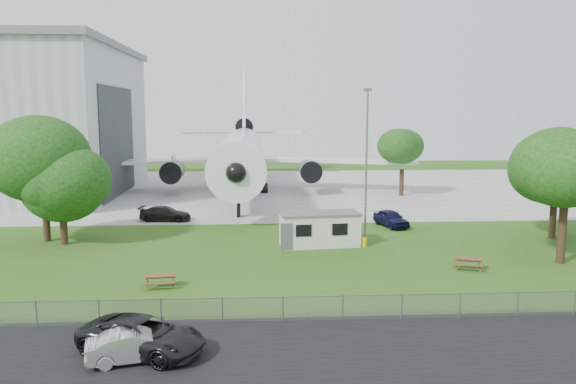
{
  "coord_description": "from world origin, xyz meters",
  "views": [
    {
      "loc": [
        -0.3,
        -36.25,
        10.44
      ],
      "look_at": [
        2.28,
        8.0,
        4.0
      ],
      "focal_mm": 35.0,
      "sensor_mm": 36.0,
      "label": 1
    }
  ],
  "objects": [
    {
      "name": "airliner",
      "position": [
        -2.0,
        35.86,
        5.27
      ],
      "size": [
        46.36,
        47.73,
        17.69
      ],
      "color": "white",
      "rests_on": "ground"
    },
    {
      "name": "tree_east_back",
      "position": [
        24.13,
        7.77,
        5.4
      ],
      "size": [
        6.66,
        6.66,
        8.75
      ],
      "color": "#382619",
      "rests_on": "ground"
    },
    {
      "name": "concrete_apron",
      "position": [
        0.0,
        38.0,
        0.01
      ],
      "size": [
        120.0,
        46.0,
        0.03
      ],
      "primitive_type": "cube",
      "color": "#B7B7B2",
      "rests_on": "ground"
    },
    {
      "name": "tree_east_front",
      "position": [
        20.69,
        0.27,
        6.71
      ],
      "size": [
        6.22,
        6.22,
        9.84
      ],
      "color": "#382619",
      "rests_on": "ground"
    },
    {
      "name": "picnic_east",
      "position": [
        13.74,
        -0.87,
        0.0
      ],
      "size": [
        2.19,
        2.0,
        0.76
      ],
      "primitive_type": null,
      "rotation": [
        0.0,
        0.0,
        -0.33
      ],
      "color": "brown",
      "rests_on": "ground"
    },
    {
      "name": "ground",
      "position": [
        0.0,
        0.0,
        0.0
      ],
      "size": [
        160.0,
        160.0,
        0.0
      ],
      "primitive_type": "plane",
      "color": "#3D6920"
    },
    {
      "name": "lamp_mast",
      "position": [
        8.2,
        6.2,
        6.0
      ],
      "size": [
        0.16,
        0.16,
        12.0
      ],
      "primitive_type": "cylinder",
      "color": "slate",
      "rests_on": "ground"
    },
    {
      "name": "picnic_west",
      "position": [
        -6.03,
        -3.58,
        0.0
      ],
      "size": [
        1.95,
        1.69,
        0.76
      ],
      "primitive_type": null,
      "rotation": [
        0.0,
        0.0,
        0.11
      ],
      "color": "brown",
      "rests_on": "ground"
    },
    {
      "name": "tree_far_apron",
      "position": [
        17.73,
        31.58,
        5.6
      ],
      "size": [
        5.64,
        5.64,
        8.44
      ],
      "color": "#382619",
      "rests_on": "ground"
    },
    {
      "name": "tree_west_big",
      "position": [
        -17.16,
        9.11,
        6.2
      ],
      "size": [
        8.28,
        8.28,
        10.35
      ],
      "color": "#382619",
      "rests_on": "ground"
    },
    {
      "name": "car_ne_hatch",
      "position": [
        11.96,
        13.12,
        0.75
      ],
      "size": [
        2.89,
        4.69,
        1.49
      ],
      "primitive_type": "imported",
      "rotation": [
        0.0,
        0.0,
        0.28
      ],
      "color": "black",
      "rests_on": "ground"
    },
    {
      "name": "car_west_estate",
      "position": [
        -5.26,
        -12.83,
        0.78
      ],
      "size": [
        6.17,
        4.61,
        1.56
      ],
      "primitive_type": "imported",
      "rotation": [
        0.0,
        0.0,
        1.16
      ],
      "color": "black",
      "rests_on": "ground"
    },
    {
      "name": "site_cabin",
      "position": [
        4.65,
        6.34,
        1.31
      ],
      "size": [
        6.87,
        3.32,
        2.62
      ],
      "color": "silver",
      "rests_on": "ground"
    },
    {
      "name": "car_centre_sedan",
      "position": [
        -5.38,
        -13.57,
        0.67
      ],
      "size": [
        4.3,
        2.38,
        1.34
      ],
      "primitive_type": "imported",
      "rotation": [
        0.0,
        0.0,
        1.82
      ],
      "color": "#A5A7AC",
      "rests_on": "ground"
    },
    {
      "name": "fence",
      "position": [
        0.0,
        -9.5,
        0.0
      ],
      "size": [
        58.0,
        0.04,
        1.3
      ],
      "primitive_type": "cube",
      "color": "gray",
      "rests_on": "ground"
    },
    {
      "name": "asphalt_strip",
      "position": [
        0.0,
        -13.0,
        0.01
      ],
      "size": [
        120.0,
        8.0,
        0.02
      ],
      "primitive_type": "cube",
      "color": "black",
      "rests_on": "ground"
    },
    {
      "name": "tree_west_small",
      "position": [
        -15.38,
        7.85,
        4.74
      ],
      "size": [
        7.44,
        7.44,
        8.46
      ],
      "color": "#382619",
      "rests_on": "ground"
    },
    {
      "name": "car_apron_van",
      "position": [
        -8.93,
        16.92,
        0.7
      ],
      "size": [
        5.01,
        2.43,
        1.4
      ],
      "primitive_type": "imported",
      "rotation": [
        0.0,
        0.0,
        1.47
      ],
      "color": "black",
      "rests_on": "ground"
    }
  ]
}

